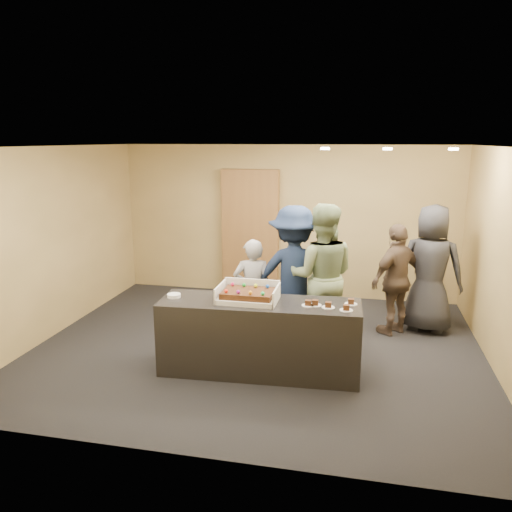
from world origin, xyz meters
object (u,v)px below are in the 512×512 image
(sheet_cake, at_px, (248,293))
(person_brown_extra, at_px, (397,279))
(storage_cabinet, at_px, (250,233))
(person_dark_suit, at_px, (430,269))
(serving_counter, at_px, (259,337))
(person_server_grey, at_px, (253,291))
(person_navy_man, at_px, (294,274))
(cake_box, at_px, (249,297))
(plate_stack, at_px, (174,296))
(person_sage_man, at_px, (321,276))

(sheet_cake, height_order, person_brown_extra, person_brown_extra)
(storage_cabinet, height_order, person_dark_suit, storage_cabinet)
(serving_counter, height_order, storage_cabinet, storage_cabinet)
(person_brown_extra, bearing_deg, serving_counter, -0.84)
(person_server_grey, xyz_separation_m, person_navy_man, (0.55, 0.19, 0.22))
(storage_cabinet, xyz_separation_m, person_navy_man, (1.08, -2.02, -0.18))
(cake_box, xyz_separation_m, person_server_grey, (-0.15, 0.89, -0.21))
(plate_stack, relative_size, person_dark_suit, 0.09)
(person_sage_man, bearing_deg, storage_cabinet, -60.08)
(storage_cabinet, bearing_deg, person_brown_extra, -30.53)
(cake_box, distance_m, sheet_cake, 0.06)
(storage_cabinet, distance_m, person_sage_man, 2.59)
(storage_cabinet, xyz_separation_m, person_sage_man, (1.46, -2.13, -0.15))
(serving_counter, xyz_separation_m, person_sage_man, (0.65, 0.99, 0.54))
(serving_counter, xyz_separation_m, person_dark_suit, (2.16, 1.87, 0.50))
(sheet_cake, xyz_separation_m, person_dark_suit, (2.30, 1.87, -0.05))
(sheet_cake, height_order, person_dark_suit, person_dark_suit)
(storage_cabinet, relative_size, person_sage_man, 1.15)
(serving_counter, bearing_deg, plate_stack, 179.47)
(storage_cabinet, height_order, person_brown_extra, storage_cabinet)
(sheet_cake, bearing_deg, person_navy_man, 70.18)
(sheet_cake, distance_m, plate_stack, 0.93)
(serving_counter, relative_size, person_server_grey, 1.63)
(sheet_cake, bearing_deg, person_dark_suit, 39.08)
(person_brown_extra, bearing_deg, cake_box, -3.58)
(person_navy_man, xyz_separation_m, person_dark_suit, (1.90, 0.76, -0.01))
(plate_stack, height_order, person_brown_extra, person_brown_extra)
(serving_counter, distance_m, person_dark_suit, 2.90)
(cake_box, bearing_deg, person_server_grey, 99.47)
(sheet_cake, relative_size, person_navy_man, 0.32)
(person_server_grey, bearing_deg, person_navy_man, -176.36)
(person_navy_man, bearing_deg, serving_counter, 67.85)
(serving_counter, bearing_deg, storage_cabinet, 101.64)
(person_server_grey, relative_size, person_dark_suit, 0.78)
(serving_counter, bearing_deg, person_brown_extra, 41.39)
(person_server_grey, bearing_deg, person_sage_man, 169.21)
(plate_stack, distance_m, person_sage_man, 2.00)
(cake_box, relative_size, plate_stack, 4.32)
(sheet_cake, bearing_deg, cake_box, 89.04)
(person_dark_suit, bearing_deg, serving_counter, 54.49)
(person_brown_extra, distance_m, person_dark_suit, 0.55)
(person_brown_extra, bearing_deg, person_server_grey, -24.92)
(storage_cabinet, bearing_deg, plate_stack, -94.42)
(serving_counter, relative_size, person_brown_extra, 1.47)
(cake_box, bearing_deg, person_dark_suit, 38.69)
(plate_stack, distance_m, person_navy_man, 1.75)
(serving_counter, xyz_separation_m, cake_box, (-0.14, 0.03, 0.50))
(storage_cabinet, xyz_separation_m, plate_stack, (-0.24, -3.17, -0.22))
(plate_stack, bearing_deg, person_brown_extra, 31.71)
(storage_cabinet, bearing_deg, serving_counter, -75.32)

